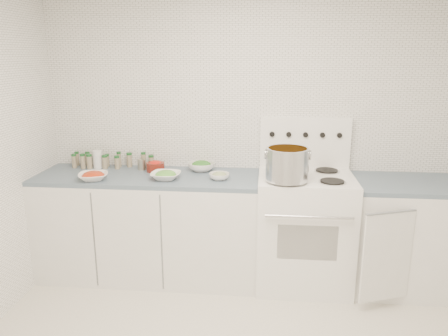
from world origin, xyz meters
TOP-DOWN VIEW (x-y plane):
  - room_walls at (0.00, 0.00)m, footprint 3.54×3.04m
  - counter_left at (-0.82, 1.19)m, footprint 1.85×0.62m
  - stove at (0.48, 1.19)m, footprint 0.76×0.70m
  - counter_right at (1.30, 1.19)m, footprint 0.89×0.77m
  - stock_pot at (0.31, 1.00)m, footprint 0.35×0.32m
  - bowl_tomato at (-1.22, 1.00)m, footprint 0.29×0.29m
  - bowl_snowpea at (-0.64, 1.08)m, footprint 0.25×0.25m
  - bowl_broccoli at (-0.40, 1.37)m, footprint 0.31×0.31m
  - bowl_zucchini at (-0.22, 1.12)m, footprint 0.21×0.21m
  - bowl_pepper at (-0.79, 1.31)m, footprint 0.15×0.15m
  - salt_canister at (-1.32, 1.38)m, footprint 0.10×0.10m
  - tin_can at (-0.92, 1.36)m, footprint 0.08×0.08m
  - spice_cluster at (-1.25, 1.41)m, footprint 0.73×0.15m

SIDE VIEW (x-z plane):
  - counter_right at x=1.30m, z-range 0.00..0.90m
  - counter_left at x=-0.82m, z-range 0.00..0.90m
  - stove at x=0.48m, z-range -0.18..1.18m
  - bowl_zucchini at x=-0.22m, z-range 0.90..0.96m
  - bowl_tomato at x=-1.22m, z-range 0.89..0.97m
  - bowl_snowpea at x=-0.64m, z-range 0.89..0.97m
  - bowl_broccoli at x=-0.40m, z-range 0.90..0.99m
  - bowl_pepper at x=-0.79m, z-range 0.90..0.99m
  - tin_can at x=-0.92m, z-range 0.90..0.99m
  - spice_cluster at x=-1.25m, z-range 0.89..1.03m
  - salt_canister at x=-1.32m, z-range 0.90..1.06m
  - stock_pot at x=0.31m, z-range 0.96..1.21m
  - room_walls at x=0.00m, z-range 0.30..2.82m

